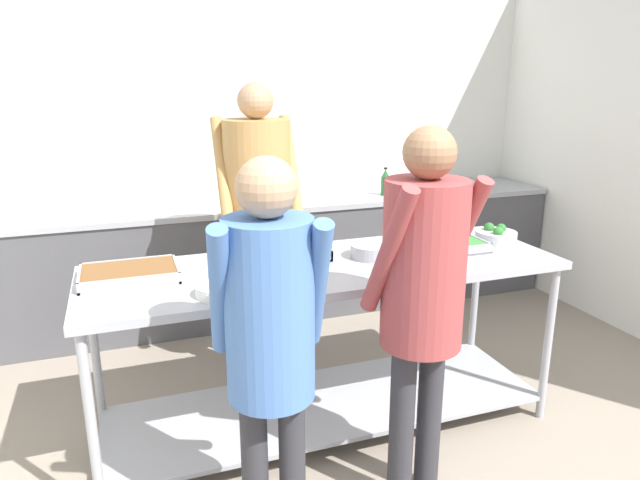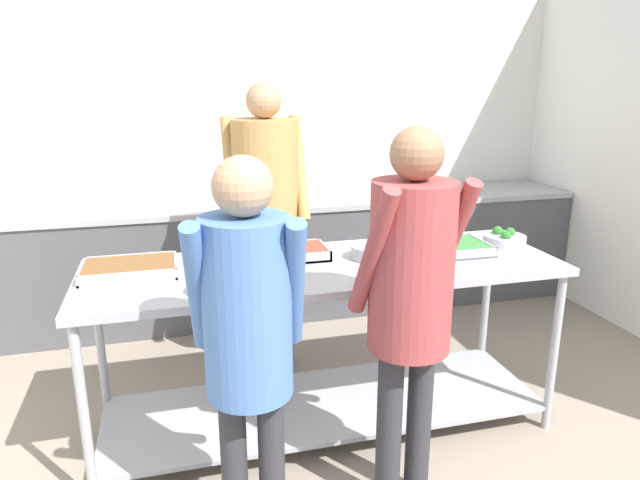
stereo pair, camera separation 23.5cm
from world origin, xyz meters
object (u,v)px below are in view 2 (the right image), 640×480
at_px(plate_stack, 213,287).
at_px(serving_tray_vegetables, 130,269).
at_px(sauce_pan, 374,251).
at_px(guest_serving_right, 248,324).
at_px(water_bottle, 403,184).
at_px(cook_behind_counter, 266,200).
at_px(serving_tray_roast, 282,253).
at_px(serving_tray_greens, 448,248).
at_px(guest_serving_left, 411,285).
at_px(broccoli_bowl, 504,240).

bearing_deg(plate_stack, serving_tray_vegetables, 136.77).
height_order(sauce_pan, guest_serving_right, guest_serving_right).
bearing_deg(sauce_pan, water_bottle, 62.06).
bearing_deg(cook_behind_counter, serving_tray_roast, -91.87).
distance_m(serving_tray_greens, cook_behind_counter, 1.13).
height_order(serving_tray_vegetables, sauce_pan, sauce_pan).
relative_size(serving_tray_vegetables, guest_serving_right, 0.28).
height_order(serving_tray_greens, guest_serving_right, guest_serving_right).
distance_m(serving_tray_vegetables, guest_serving_left, 1.36).
distance_m(serving_tray_roast, cook_behind_counter, 0.59).
bearing_deg(cook_behind_counter, guest_serving_left, -75.52).
bearing_deg(sauce_pan, serving_tray_greens, -1.29).
relative_size(serving_tray_roast, serving_tray_greens, 1.16).
relative_size(plate_stack, cook_behind_counter, 0.12).
xyz_separation_m(serving_tray_vegetables, cook_behind_counter, (0.77, 0.62, 0.17)).
bearing_deg(water_bottle, serving_tray_vegetables, -144.56).
bearing_deg(guest_serving_left, sauce_pan, 82.42).
relative_size(serving_tray_roast, guest_serving_left, 0.29).
height_order(plate_stack, serving_tray_greens, serving_tray_greens).
distance_m(plate_stack, serving_tray_greens, 1.30).
bearing_deg(sauce_pan, cook_behind_counter, 122.79).
height_order(plate_stack, serving_tray_roast, serving_tray_roast).
bearing_deg(serving_tray_greens, plate_stack, -168.19).
xyz_separation_m(sauce_pan, broccoli_bowl, (0.78, 0.02, -0.00)).
bearing_deg(guest_serving_left, serving_tray_vegetables, 146.30).
bearing_deg(serving_tray_greens, guest_serving_right, -146.41).
xyz_separation_m(plate_stack, guest_serving_right, (0.08, -0.53, 0.04)).
height_order(serving_tray_roast, sauce_pan, sauce_pan).
bearing_deg(broccoli_bowl, guest_serving_left, -141.21).
xyz_separation_m(guest_serving_left, cook_behind_counter, (-0.35, 1.37, 0.09)).
bearing_deg(guest_serving_left, cook_behind_counter, 104.48).
height_order(plate_stack, guest_serving_left, guest_serving_left).
xyz_separation_m(serving_tray_roast, guest_serving_right, (-0.30, -0.93, 0.04)).
height_order(plate_stack, guest_serving_right, guest_serving_right).
bearing_deg(guest_serving_left, guest_serving_right, -169.91).
relative_size(sauce_pan, serving_tray_greens, 0.91).
xyz_separation_m(plate_stack, water_bottle, (1.65, 1.78, 0.07)).
height_order(serving_tray_vegetables, serving_tray_greens, same).
bearing_deg(cook_behind_counter, water_bottle, 33.28).
xyz_separation_m(serving_tray_greens, guest_serving_right, (-1.19, -0.79, 0.04)).
bearing_deg(sauce_pan, broccoli_bowl, 1.44).
bearing_deg(water_bottle, sauce_pan, -117.94).
relative_size(serving_tray_vegetables, water_bottle, 1.96).
bearing_deg(water_bottle, broccoli_bowl, -90.69).
distance_m(guest_serving_right, water_bottle, 2.79).
height_order(guest_serving_right, water_bottle, guest_serving_right).
relative_size(serving_tray_greens, water_bottle, 1.82).
bearing_deg(cook_behind_counter, guest_serving_right, -102.19).
relative_size(sauce_pan, cook_behind_counter, 0.21).
height_order(plate_stack, sauce_pan, sauce_pan).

